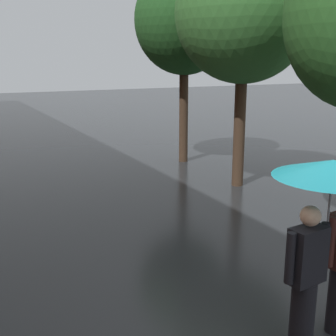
# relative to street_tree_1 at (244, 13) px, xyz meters

# --- Properties ---
(street_tree_1) EXTENTS (3.15, 3.15, 5.67)m
(street_tree_1) POSITION_rel_street_tree_1_xyz_m (0.00, 0.00, 0.00)
(street_tree_1) COLOR #473323
(street_tree_1) RESTS_ON ground
(street_tree_2) EXTENTS (2.86, 2.86, 5.66)m
(street_tree_2) POSITION_rel_street_tree_1_xyz_m (0.10, 2.92, 0.04)
(street_tree_2) COLOR #473323
(street_tree_2) RESTS_ON ground
(couple_under_umbrella) EXTENTS (1.22, 1.22, 2.06)m
(couple_under_umbrella) POSITION_rel_street_tree_1_xyz_m (-2.87, -5.45, -2.64)
(couple_under_umbrella) COLOR black
(couple_under_umbrella) RESTS_ON ground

